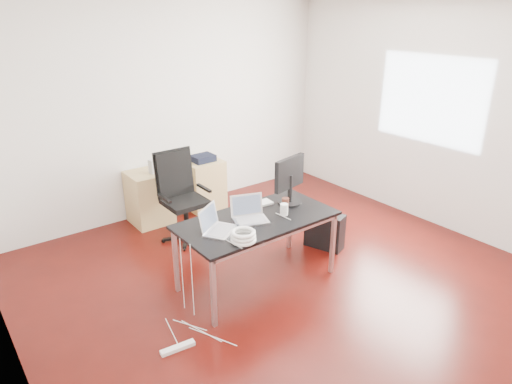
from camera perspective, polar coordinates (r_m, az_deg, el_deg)
room_shell at (r=4.32m, az=4.80°, el=4.74°), size 5.00×5.00×5.00m
desk at (r=4.58m, az=0.13°, el=-3.93°), size 1.60×0.80×0.73m
office_chair at (r=5.61m, az=-9.34°, el=0.01°), size 0.48×0.50×1.08m
filing_cabinet_left at (r=6.19m, az=-13.18°, el=-0.68°), size 0.50×0.50×0.70m
filing_cabinet_right at (r=6.54m, az=-6.65°, el=1.00°), size 0.50×0.50×0.70m
pc_tower at (r=5.51m, az=8.58°, el=-4.75°), size 0.34×0.49×0.44m
wastebasket at (r=6.61m, az=-7.06°, el=-0.75°), size 0.25×0.25×0.28m
power_strip at (r=4.12m, az=-9.75°, el=-18.65°), size 0.30×0.09×0.04m
laptop_left at (r=4.30m, az=-4.99°, el=-4.20°), size 0.41×0.39×0.23m
laptop_right at (r=4.52m, az=-0.81°, el=-2.79°), size 0.40×0.35×0.23m
monitor at (r=4.83m, az=4.21°, el=1.76°), size 0.45×0.26×0.51m
keyboard at (r=4.83m, az=-0.39°, el=-1.68°), size 0.45×0.18×0.02m
cup_white at (r=4.62m, az=3.53°, el=-2.19°), size 0.08×0.08×0.12m
cup_brown at (r=4.80m, az=3.69°, el=-1.33°), size 0.08×0.08×0.10m
cable_coil at (r=4.10m, az=-1.60°, el=-5.55°), size 0.24×0.24×0.11m
power_adapter at (r=4.28m, az=-0.71°, el=-4.93°), size 0.08×0.08×0.03m
speaker at (r=6.00m, az=-12.76°, el=3.13°), size 0.11×0.10×0.18m
navy_garment at (r=6.38m, az=-6.64°, el=4.23°), size 0.31×0.25×0.09m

